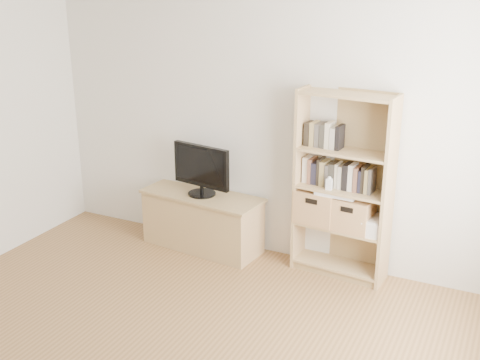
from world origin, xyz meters
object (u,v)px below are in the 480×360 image
Objects in this scene: basket_left at (318,205)px; laptop at (338,193)px; tv_stand at (203,222)px; bookshelf at (343,186)px; basket_right at (352,213)px; baby_monitor at (329,184)px; television at (201,170)px.

laptop is (0.18, -0.03, 0.16)m from basket_left.
bookshelf is at bearing 8.83° from tv_stand.
laptop is at bearing 8.28° from tv_stand.
basket_left is at bearing 179.82° from basket_right.
baby_monitor is at bearing -130.29° from laptop.
tv_stand is 1.19m from basket_left.
baby_monitor is 0.29× the size of basket_right.
basket_left is (1.13, 0.08, 0.34)m from tv_stand.
baby_monitor is 0.28× the size of laptop.
bookshelf reaches higher than television.
bookshelf is 4.74× the size of laptop.
tv_stand is 3.33× the size of basket_right.
bookshelf is 0.13m from baby_monitor.
bookshelf is 16.67× the size of baby_monitor.
basket_right is at bearing 20.71° from baby_monitor.
baby_monitor is at bearing -135.00° from bookshelf.
television reaches higher than tv_stand.
basket_left is (-0.12, 0.10, -0.25)m from baby_monitor.
basket_left is 0.25m from laptop.
baby_monitor reaches higher than tv_stand.
tv_stand is 1.41m from laptop.
bookshelf is 1.35m from television.
television is 1.77× the size of laptop.
tv_stand is at bearing -172.11° from bookshelf.
bookshelf is at bearing 177.21° from basket_right.
tv_stand is at bearing 0.00° from television.
baby_monitor is 0.27× the size of basket_left.
laptop is at bearing -152.90° from bookshelf.
television is 1.32m from laptop.
television is at bearing -170.02° from basket_left.
basket_right is (0.10, -0.01, -0.22)m from bookshelf.
baby_monitor is at bearing 5.26° from tv_stand.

